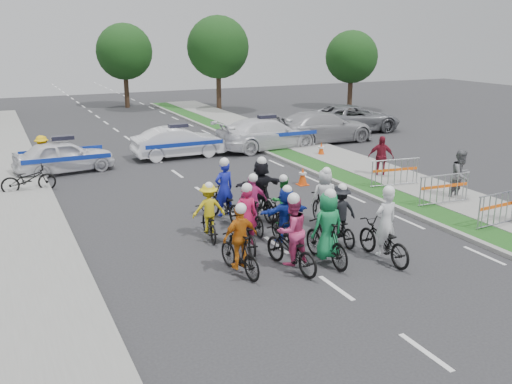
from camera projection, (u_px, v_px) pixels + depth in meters
name	position (u px, v px, depth m)	size (l,w,h in m)	color
ground	(336.00, 288.00, 13.10)	(90.00, 90.00, 0.00)	#28282B
curb_right	(382.00, 202.00, 19.53)	(0.20, 60.00, 0.12)	gray
grass_strip	(399.00, 199.00, 19.82)	(1.20, 60.00, 0.11)	#1B4215
sidewalk_right	(439.00, 193.00, 20.55)	(2.40, 60.00, 0.13)	gray
sidewalk_left	(19.00, 256.00, 14.78)	(3.00, 60.00, 0.13)	gray
rider_0	(384.00, 236.00, 14.51)	(0.73, 1.99, 2.02)	black
rider_1	(327.00, 235.00, 14.30)	(0.85, 1.91, 2.00)	black
rider_2	(291.00, 242.00, 13.92)	(1.00, 2.05, 2.00)	black
rider_3	(240.00, 247.00, 13.67)	(0.97, 1.79, 1.83)	black
rider_4	(339.00, 219.00, 15.75)	(0.99, 1.73, 1.73)	black
rider_5	(285.00, 220.00, 15.45)	(1.41, 1.69, 1.76)	black
rider_6	(246.00, 228.00, 15.20)	(0.94, 1.94, 1.90)	black
rider_7	(324.00, 204.00, 17.00)	(0.86, 1.84, 1.87)	black
rider_8	(282.00, 208.00, 16.88)	(0.73, 1.68, 1.69)	black
rider_9	(252.00, 210.00, 16.53)	(0.92, 1.73, 1.80)	black
rider_10	(209.00, 216.00, 16.09)	(0.99, 1.71, 1.68)	black
rider_11	(261.00, 193.00, 17.78)	(1.60, 1.91, 2.00)	black
rider_12	(224.00, 200.00, 17.60)	(1.01, 2.07, 2.02)	black
police_car_0	(64.00, 156.00, 23.66)	(1.62, 4.04, 1.38)	white
police_car_1	(179.00, 142.00, 26.47)	(1.49, 4.28, 1.41)	white
police_car_2	(267.00, 134.00, 28.31)	(2.17, 5.34, 1.55)	white
civilian_sedan	(323.00, 127.00, 30.03)	(2.29, 5.63, 1.63)	#A6A6AA
civilian_suv	(353.00, 118.00, 33.24)	(2.59, 5.61, 1.56)	slate
spectator_1	(461.00, 175.00, 19.66)	(0.87, 0.68, 1.79)	slate
spectator_2	(381.00, 157.00, 22.65)	(1.01, 0.42, 1.72)	maroon
marshal_hiviz	(43.00, 154.00, 23.58)	(1.01, 0.58, 1.56)	yellow
barrier_0	(501.00, 210.00, 16.95)	(2.00, 0.50, 1.12)	#A5A8AD
barrier_1	(444.00, 191.00, 19.02)	(2.00, 0.50, 1.12)	#A5A8AD
barrier_2	(395.00, 174.00, 21.26)	(2.00, 0.50, 1.12)	#A5A8AD
cone_0	(303.00, 176.00, 21.79)	(0.40, 0.40, 0.70)	#F24C0C
cone_1	(321.00, 150.00, 26.68)	(0.40, 0.40, 0.70)	#F24C0C
parked_bike	(28.00, 179.00, 20.74)	(0.67, 1.91, 1.00)	black
tree_1	(218.00, 47.00, 41.67)	(4.55, 4.55, 6.82)	#382619
tree_2	(352.00, 57.00, 42.06)	(3.85, 3.85, 5.77)	#382619
tree_4	(124.00, 52.00, 42.79)	(4.20, 4.20, 6.30)	#382619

